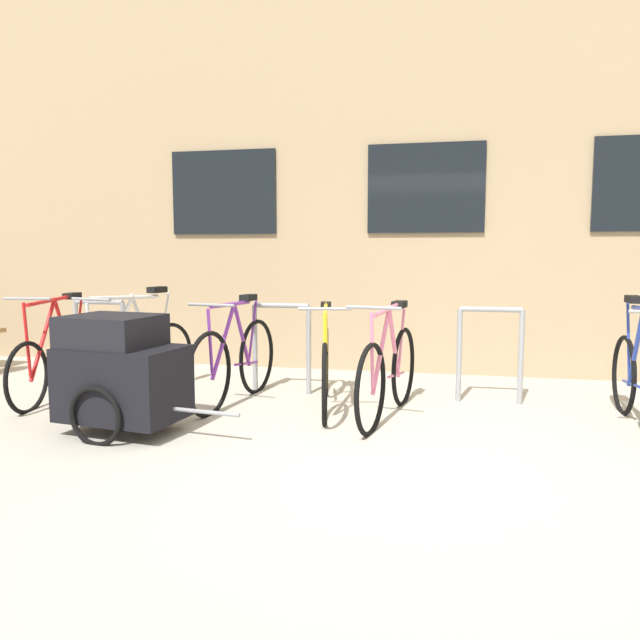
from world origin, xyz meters
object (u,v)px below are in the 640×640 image
at_px(bicycle_white, 134,358).
at_px(bicycle_blue, 640,380).
at_px(bicycle_red, 58,361).
at_px(bicycle_purple, 235,360).
at_px(bicycle_yellow, 326,366).
at_px(bike_trailer, 121,372).
at_px(bicycle_pink, 389,372).

bearing_deg(bicycle_white, bicycle_blue, -0.90).
bearing_deg(bicycle_blue, bicycle_red, -178.93).
bearing_deg(bicycle_purple, bicycle_yellow, 1.63).
distance_m(bicycle_blue, bicycle_purple, 3.44).
bearing_deg(bicycle_white, bike_trailer, -65.58).
distance_m(bicycle_pink, bicycle_red, 3.16).
xyz_separation_m(bicycle_pink, bike_trailer, (-1.98, -0.88, 0.09)).
height_order(bicycle_red, bike_trailer, bicycle_red).
bearing_deg(bike_trailer, bicycle_purple, 64.20).
bearing_deg(bike_trailer, bicycle_white, 114.42).
bearing_deg(bicycle_blue, bicycle_yellow, 176.98).
bearing_deg(bicycle_blue, bicycle_white, 179.10).
relative_size(bicycle_pink, bicycle_white, 0.98).
distance_m(bicycle_red, bike_trailer, 1.48).
relative_size(bicycle_purple, bike_trailer, 1.15).
bearing_deg(bicycle_purple, bike_trailer, -115.80).
relative_size(bicycle_red, bike_trailer, 1.10).
height_order(bicycle_purple, bicycle_red, bicycle_red).
xyz_separation_m(bicycle_purple, bicycle_red, (-1.71, -0.21, -0.03)).
xyz_separation_m(bicycle_blue, bicycle_purple, (-3.44, 0.11, 0.01)).
distance_m(bicycle_blue, bicycle_yellow, 2.59).
distance_m(bicycle_blue, bicycle_pink, 1.99).
relative_size(bicycle_purple, bicycle_red, 1.04).
relative_size(bicycle_blue, bicycle_yellow, 0.96).
relative_size(bicycle_pink, bicycle_yellow, 0.99).
xyz_separation_m(bicycle_blue, bicycle_yellow, (-2.58, 0.14, -0.01)).
xyz_separation_m(bicycle_pink, bicycle_yellow, (-0.60, 0.24, -0.02)).
bearing_deg(bicycle_yellow, bicycle_blue, -3.02).
xyz_separation_m(bicycle_blue, bicycle_red, (-5.15, -0.10, -0.02)).
distance_m(bicycle_blue, bike_trailer, 4.09).
bearing_deg(bicycle_red, bicycle_blue, 1.07).
height_order(bicycle_blue, bicycle_purple, bicycle_blue).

